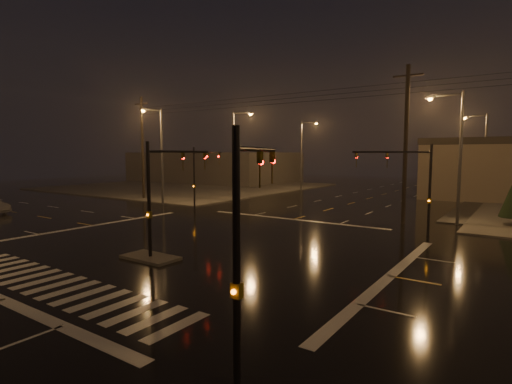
{
  "coord_description": "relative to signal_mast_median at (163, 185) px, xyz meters",
  "views": [
    {
      "loc": [
        15.81,
        -17.48,
        5.38
      ],
      "look_at": [
        1.8,
        2.98,
        3.0
      ],
      "focal_mm": 28.0,
      "sensor_mm": 36.0,
      "label": 1
    }
  ],
  "objects": [
    {
      "name": "utility_pole_0",
      "position": [
        -22.0,
        17.07,
        2.38
      ],
      "size": [
        2.2,
        0.32,
        12.0
      ],
      "color": "black",
      "rests_on": "ground"
    },
    {
      "name": "ground",
      "position": [
        -0.0,
        3.07,
        -3.75
      ],
      "size": [
        140.0,
        140.0,
        0.0
      ],
      "primitive_type": "plane",
      "color": "black",
      "rests_on": "ground"
    },
    {
      "name": "utility_pole_1",
      "position": [
        8.0,
        17.07,
        2.38
      ],
      "size": [
        2.2,
        0.32,
        12.0
      ],
      "color": "black",
      "rests_on": "ground"
    },
    {
      "name": "streetlight_5",
      "position": [
        -16.0,
        14.26,
        2.05
      ],
      "size": [
        0.32,
        2.77,
        10.0
      ],
      "color": "#38383A",
      "rests_on": "ground"
    },
    {
      "name": "signal_mast_median",
      "position": [
        0.0,
        0.0,
        0.0
      ],
      "size": [
        0.25,
        4.59,
        6.0
      ],
      "color": "black",
      "rests_on": "ground"
    },
    {
      "name": "stop_bar_far",
      "position": [
        -0.0,
        14.07,
        -3.75
      ],
      "size": [
        16.0,
        0.5,
        0.01
      ],
      "primitive_type": "cube",
      "color": "beige",
      "rests_on": "ground"
    },
    {
      "name": "commercial_block",
      "position": [
        -35.0,
        45.07,
        -0.95
      ],
      "size": [
        30.0,
        18.0,
        5.6
      ],
      "primitive_type": "cube",
      "color": "#413D39",
      "rests_on": "ground"
    },
    {
      "name": "stop_bar_near",
      "position": [
        -0.0,
        -7.93,
        -3.75
      ],
      "size": [
        16.0,
        0.5,
        0.01
      ],
      "primitive_type": "cube",
      "color": "beige",
      "rests_on": "ground"
    },
    {
      "name": "signal_mast_nw",
      "position": [
        -9.5,
        13.21,
        0.04
      ],
      "size": [
        4.84,
        1.86,
        6.0
      ],
      "color": "black",
      "rests_on": "ground"
    },
    {
      "name": "signal_mast_ne",
      "position": [
        9.5,
        13.21,
        0.04
      ],
      "size": [
        4.84,
        1.86,
        6.0
      ],
      "color": "black",
      "rests_on": "ground"
    },
    {
      "name": "streetlight_2",
      "position": [
        -11.18,
        37.07,
        2.05
      ],
      "size": [
        2.77,
        0.32,
        10.0
      ],
      "color": "#38383A",
      "rests_on": "ground"
    },
    {
      "name": "crosswalk",
      "position": [
        -0.0,
        -5.93,
        -3.75
      ],
      "size": [
        15.0,
        2.6,
        0.01
      ],
      "primitive_type": "cube",
      "color": "beige",
      "rests_on": "ground"
    },
    {
      "name": "signal_mast_se",
      "position": [
        10.23,
        -6.68,
        -0.04
      ],
      "size": [
        1.55,
        3.87,
        6.0
      ],
      "color": "black",
      "rests_on": "ground"
    },
    {
      "name": "streetlight_4",
      "position": [
        11.18,
        39.07,
        2.05
      ],
      "size": [
        2.77,
        0.32,
        10.0
      ],
      "color": "#38383A",
      "rests_on": "ground"
    },
    {
      "name": "median_island",
      "position": [
        -0.0,
        -0.93,
        -3.68
      ],
      "size": [
        3.0,
        1.6,
        0.15
      ],
      "primitive_type": "cube",
      "color": "#484641",
      "rests_on": "ground"
    },
    {
      "name": "streetlight_1",
      "position": [
        -11.18,
        21.07,
        2.05
      ],
      "size": [
        2.77,
        0.32,
        10.0
      ],
      "color": "#38383A",
      "rests_on": "ground"
    },
    {
      "name": "streetlight_3",
      "position": [
        11.18,
        19.07,
        2.05
      ],
      "size": [
        2.77,
        0.32,
        10.0
      ],
      "color": "#38383A",
      "rests_on": "ground"
    },
    {
      "name": "sidewalk_nw",
      "position": [
        -30.0,
        33.07,
        -3.69
      ],
      "size": [
        36.0,
        36.0,
        0.12
      ],
      "primitive_type": "cube",
      "color": "#484641",
      "rests_on": "ground"
    }
  ]
}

